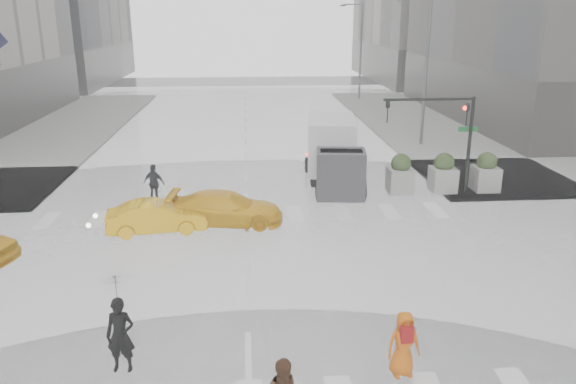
{
  "coord_description": "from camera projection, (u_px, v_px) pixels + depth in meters",
  "views": [
    {
      "loc": [
        0.09,
        -15.85,
        7.91
      ],
      "look_at": [
        1.42,
        2.0,
        2.23
      ],
      "focal_mm": 35.0,
      "sensor_mm": 36.0,
      "label": 1
    }
  ],
  "objects": [
    {
      "name": "ground",
      "position": [
        247.0,
        281.0,
        17.46
      ],
      "size": [
        120.0,
        120.0,
        0.0
      ],
      "primitive_type": "plane",
      "color": "black",
      "rests_on": "ground"
    },
    {
      "name": "sidewalk_ne",
      "position": [
        555.0,
        144.0,
        35.45
      ],
      "size": [
        35.0,
        35.0,
        0.15
      ],
      "primitive_type": "cube",
      "color": "slate",
      "rests_on": "ground"
    },
    {
      "name": "road_markings",
      "position": [
        247.0,
        281.0,
        17.45
      ],
      "size": [
        18.0,
        48.0,
        0.01
      ],
      "primitive_type": null,
      "color": "silver",
      "rests_on": "ground"
    },
    {
      "name": "traffic_signal_pole",
      "position": [
        449.0,
        126.0,
        24.73
      ],
      "size": [
        4.45,
        0.42,
        4.5
      ],
      "color": "black",
      "rests_on": "ground"
    },
    {
      "name": "street_lamp_near",
      "position": [
        424.0,
        66.0,
        33.84
      ],
      "size": [
        2.15,
        0.22,
        9.0
      ],
      "color": "#59595B",
      "rests_on": "ground"
    },
    {
      "name": "street_lamp_far",
      "position": [
        359.0,
        47.0,
        52.85
      ],
      "size": [
        2.15,
        0.22,
        9.0
      ],
      "color": "#59595B",
      "rests_on": "ground"
    },
    {
      "name": "planter_west",
      "position": [
        400.0,
        174.0,
        25.45
      ],
      "size": [
        1.1,
        1.1,
        1.8
      ],
      "color": "slate",
      "rests_on": "ground"
    },
    {
      "name": "planter_mid",
      "position": [
        443.0,
        173.0,
        25.59
      ],
      "size": [
        1.1,
        1.1,
        1.8
      ],
      "color": "slate",
      "rests_on": "ground"
    },
    {
      "name": "planter_east",
      "position": [
        486.0,
        173.0,
        25.73
      ],
      "size": [
        1.1,
        1.1,
        1.8
      ],
      "color": "slate",
      "rests_on": "ground"
    },
    {
      "name": "pedestrian_black",
      "position": [
        118.0,
        310.0,
        12.62
      ],
      "size": [
        1.06,
        1.07,
        2.43
      ],
      "rotation": [
        0.0,
        0.0,
        -0.11
      ],
      "color": "black",
      "rests_on": "ground"
    },
    {
      "name": "pedestrian_orange",
      "position": [
        404.0,
        344.0,
        12.7
      ],
      "size": [
        0.81,
        0.56,
        1.57
      ],
      "rotation": [
        0.0,
        0.0,
        0.08
      ],
      "color": "#C2570D",
      "rests_on": "ground"
    },
    {
      "name": "pedestrian_far_a",
      "position": [
        154.0,
        183.0,
        24.53
      ],
      "size": [
        1.16,
        0.94,
        1.72
      ],
      "primitive_type": "imported",
      "rotation": [
        0.0,
        0.0,
        2.77
      ],
      "color": "black",
      "rests_on": "ground"
    },
    {
      "name": "pedestrian_far_b",
      "position": [
        357.0,
        179.0,
        25.51
      ],
      "size": [
        1.12,
        1.0,
        1.52
      ],
      "primitive_type": "imported",
      "rotation": [
        0.0,
        0.0,
        2.55
      ],
      "color": "black",
      "rests_on": "ground"
    },
    {
      "name": "taxi_mid",
      "position": [
        157.0,
        217.0,
        21.18
      ],
      "size": [
        3.86,
        1.79,
        1.22
      ],
      "primitive_type": "imported",
      "rotation": [
        0.0,
        0.0,
        1.71
      ],
      "color": "#F2AE0C",
      "rests_on": "ground"
    },
    {
      "name": "taxi_rear",
      "position": [
        226.0,
        208.0,
        22.02
      ],
      "size": [
        4.13,
        2.28,
        1.29
      ],
      "primitive_type": "imported",
      "rotation": [
        0.0,
        0.0,
        1.45
      ],
      "color": "#F2AE0C",
      "rests_on": "ground"
    },
    {
      "name": "box_truck",
      "position": [
        334.0,
        151.0,
        26.76
      ],
      "size": [
        2.22,
        5.92,
        3.14
      ],
      "rotation": [
        0.0,
        0.0,
        -0.12
      ],
      "color": "#BDBCBF",
      "rests_on": "ground"
    }
  ]
}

